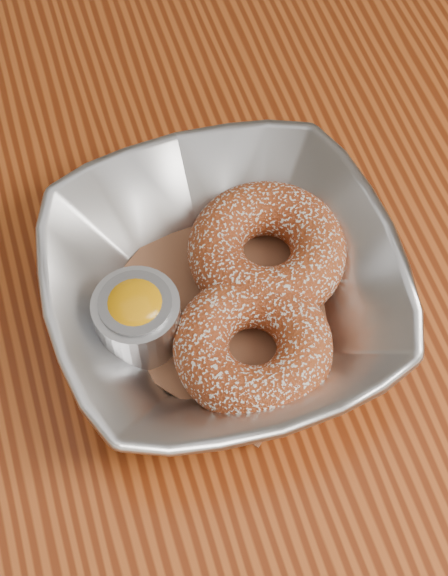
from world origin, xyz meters
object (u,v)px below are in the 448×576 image
object	(u,v)px
serving_bowl	(224,290)
donut_back	(267,251)
donut_front	(253,347)
ramekin	(137,317)
table	(307,398)

from	to	relation	value
serving_bowl	donut_back	world-z (taller)	serving_bowl
serving_bowl	donut_front	size ratio (longest dim) A/B	2.28
donut_back	ramekin	bearing A→B (deg)	-165.39
ramekin	table	bearing A→B (deg)	-17.46
donut_back	ramekin	distance (m)	0.10
donut_front	table	bearing A→B (deg)	4.78
donut_front	ramekin	bearing A→B (deg)	148.32
ramekin	donut_back	bearing A→B (deg)	14.61
serving_bowl	ramekin	size ratio (longest dim) A/B	4.12
donut_back	ramekin	size ratio (longest dim) A/B	1.91
table	donut_back	size ratio (longest dim) A/B	11.34
donut_front	ramekin	size ratio (longest dim) A/B	1.81
serving_bowl	ramekin	xyz separation A→B (m)	(-0.06, -0.00, 0.00)
table	ramekin	xyz separation A→B (m)	(-0.11, 0.04, 0.13)
table	donut_back	xyz separation A→B (m)	(-0.02, 0.06, 0.13)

